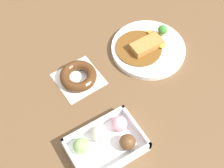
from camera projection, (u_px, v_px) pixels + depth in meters
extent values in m
plane|color=brown|center=(132.00, 80.00, 1.02)|extent=(1.60, 1.60, 0.00)
cylinder|color=white|center=(148.00, 49.00, 1.08)|extent=(0.25, 0.25, 0.02)
cylinder|color=brown|center=(139.00, 48.00, 1.07)|extent=(0.16, 0.16, 0.01)
cube|color=#A87538|center=(147.00, 45.00, 1.06)|extent=(0.11, 0.05, 0.02)
cylinder|color=white|center=(162.00, 47.00, 1.07)|extent=(0.07, 0.07, 0.00)
ellipsoid|color=yellow|center=(162.00, 45.00, 1.06)|extent=(0.03, 0.03, 0.02)
cylinder|color=#8CB766|center=(162.00, 34.00, 1.09)|extent=(0.01, 0.01, 0.02)
sphere|color=#387A2D|center=(163.00, 30.00, 1.08)|extent=(0.03, 0.03, 0.03)
cube|color=orange|center=(149.00, 33.00, 1.10)|extent=(0.01, 0.01, 0.01)
cube|color=orange|center=(158.00, 35.00, 1.10)|extent=(0.02, 0.02, 0.01)
cube|color=white|center=(106.00, 147.00, 0.89)|extent=(0.20, 0.14, 0.01)
cube|color=white|center=(136.00, 127.00, 0.90)|extent=(0.01, 0.14, 0.03)
cube|color=white|center=(74.00, 162.00, 0.85)|extent=(0.01, 0.14, 0.03)
cube|color=white|center=(94.00, 125.00, 0.90)|extent=(0.20, 0.01, 0.03)
cube|color=white|center=(119.00, 164.00, 0.84)|extent=(0.20, 0.01, 0.03)
sphere|color=pink|center=(119.00, 124.00, 0.90)|extent=(0.05, 0.05, 0.05)
sphere|color=#EFE5C6|center=(100.00, 134.00, 0.88)|extent=(0.05, 0.05, 0.05)
sphere|color=#84A860|center=(81.00, 146.00, 0.86)|extent=(0.05, 0.05, 0.05)
sphere|color=brown|center=(127.00, 142.00, 0.87)|extent=(0.05, 0.05, 0.05)
cube|color=white|center=(79.00, 79.00, 1.02)|extent=(0.14, 0.14, 0.00)
torus|color=#4C2B14|center=(78.00, 76.00, 1.01)|extent=(0.12, 0.12, 0.03)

